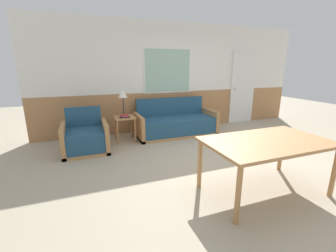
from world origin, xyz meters
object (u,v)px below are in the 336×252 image
Objects in this scene: couch at (175,124)px; table_lamp at (123,94)px; side_table at (125,122)px; dining_table at (267,146)px; armchair at (86,138)px.

couch is 3.20× the size of table_lamp.
side_table is 0.35× the size of dining_table.
dining_table is at bearing -64.13° from side_table.
couch is 3.44× the size of side_table.
table_lamp is 0.38× the size of dining_table.
side_table is at bearing -177.23° from couch.
dining_table is at bearing -50.57° from armchair.
armchair is 0.53× the size of dining_table.
couch reaches higher than armchair.
table_lamp is at bearing 115.20° from dining_table.
dining_table reaches higher than side_table.
armchair reaches higher than dining_table.
armchair is 1.41× the size of table_lamp.
dining_table is at bearing -88.17° from couch.
armchair is 3.29m from dining_table.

